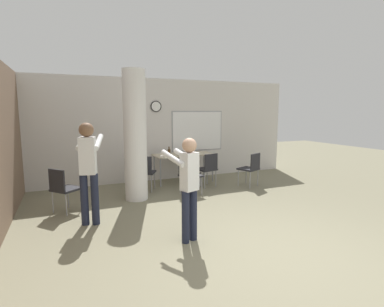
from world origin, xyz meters
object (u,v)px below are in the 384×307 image
object	(u,v)px
chair_mid_room	(251,167)
chair_by_left_wall	(63,187)
folding_table	(184,156)
person_watching_back	(88,165)
chair_table_right	(208,167)
bottle_on_table	(169,152)
chair_table_left	(145,171)
chair_table_front	(189,173)
person_playing_front	(188,181)

from	to	relation	value
chair_mid_room	chair_by_left_wall	xyz separation A→B (m)	(-4.42, -0.30, 0.00)
folding_table	chair_mid_room	world-z (taller)	chair_mid_room
folding_table	person_watching_back	size ratio (longest dim) A/B	0.92
folding_table	chair_table_right	world-z (taller)	chair_table_right
bottle_on_table	chair_table_left	xyz separation A→B (m)	(-0.74, -0.36, -0.35)
chair_table_front	person_playing_front	distance (m)	2.57
person_watching_back	bottle_on_table	bearing A→B (deg)	43.87
chair_mid_room	person_watching_back	xyz separation A→B (m)	(-4.00, -1.07, 0.52)
chair_table_right	chair_by_left_wall	world-z (taller)	same
folding_table	chair_by_left_wall	bearing A→B (deg)	-154.48
folding_table	bottle_on_table	distance (m)	0.52
chair_mid_room	chair_table_right	bearing A→B (deg)	159.25
chair_mid_room	chair_table_right	size ratio (longest dim) A/B	1.00
chair_table_left	chair_by_left_wall	world-z (taller)	same
chair_table_left	chair_by_left_wall	bearing A→B (deg)	-153.14
chair_table_right	chair_by_left_wall	xyz separation A→B (m)	(-3.38, -0.69, 0.00)
chair_by_left_wall	person_watching_back	bearing A→B (deg)	-61.75
chair_by_left_wall	person_playing_front	bearing A→B (deg)	-50.60
chair_mid_room	chair_by_left_wall	world-z (taller)	same
chair_table_right	person_playing_front	distance (m)	3.25
chair_table_front	person_playing_front	size ratio (longest dim) A/B	0.56
chair_by_left_wall	person_playing_front	distance (m)	2.71
folding_table	chair_mid_room	size ratio (longest dim) A/B	1.85
bottle_on_table	chair_table_front	xyz separation A→B (m)	(0.14, -1.01, -0.35)
chair_table_front	chair_by_left_wall	bearing A→B (deg)	-174.25
chair_by_left_wall	folding_table	bearing A→B (deg)	25.52
chair_by_left_wall	person_watching_back	world-z (taller)	person_watching_back
chair_table_right	chair_table_left	bearing A→B (deg)	171.64
bottle_on_table	chair_table_right	distance (m)	1.08
chair_table_right	chair_table_front	bearing A→B (deg)	-148.91
chair_table_left	chair_table_right	distance (m)	1.59
chair_by_left_wall	person_watching_back	xyz separation A→B (m)	(0.42, -0.78, 0.52)
person_watching_back	chair_mid_room	bearing A→B (deg)	15.01
bottle_on_table	person_watching_back	size ratio (longest dim) A/B	0.14
chair_table_right	bottle_on_table	bearing A→B (deg)	144.44
chair_table_front	bottle_on_table	bearing A→B (deg)	97.92
chair_table_front	chair_table_right	bearing A→B (deg)	31.09
folding_table	chair_by_left_wall	world-z (taller)	chair_by_left_wall
chair_table_front	person_watching_back	world-z (taller)	person_watching_back
chair_table_left	person_playing_front	bearing A→B (deg)	-92.20
chair_by_left_wall	chair_table_right	bearing A→B (deg)	11.47
chair_by_left_wall	chair_table_front	size ratio (longest dim) A/B	1.00
folding_table	chair_by_left_wall	xyz separation A→B (m)	(-3.03, -1.44, -0.21)
chair_mid_room	person_playing_front	bearing A→B (deg)	-138.99
chair_table_left	bottle_on_table	bearing A→B (deg)	25.98
chair_table_left	person_playing_front	size ratio (longest dim) A/B	0.56
bottle_on_table	person_playing_front	world-z (taller)	person_playing_front
chair_table_left	person_playing_front	distance (m)	3.01
person_playing_front	person_watching_back	bearing A→B (deg)	134.77
person_playing_front	chair_table_left	bearing A→B (deg)	87.80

